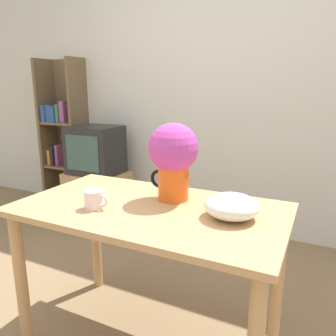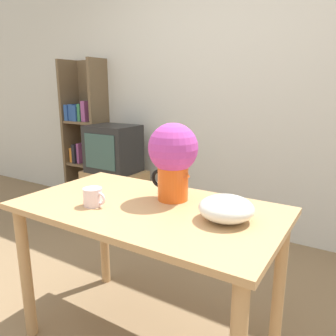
{
  "view_description": "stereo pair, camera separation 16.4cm",
  "coord_description": "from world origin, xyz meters",
  "px_view_note": "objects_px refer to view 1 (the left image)",
  "views": [
    {
      "loc": [
        0.94,
        -1.11,
        1.32
      ],
      "look_at": [
        0.24,
        0.33,
        0.93
      ],
      "focal_mm": 35.0,
      "sensor_mm": 36.0,
      "label": 1
    },
    {
      "loc": [
        1.08,
        -1.03,
        1.32
      ],
      "look_at": [
        0.24,
        0.33,
        0.93
      ],
      "focal_mm": 35.0,
      "sensor_mm": 36.0,
      "label": 2
    }
  ],
  "objects_px": {
    "coffee_mug": "(94,200)",
    "tv_set": "(95,150)",
    "flower_vase": "(173,156)",
    "white_bowl": "(232,206)"
  },
  "relations": [
    {
      "from": "coffee_mug",
      "to": "tv_set",
      "type": "relative_size",
      "value": 0.26
    },
    {
      "from": "flower_vase",
      "to": "white_bowl",
      "type": "bearing_deg",
      "value": -18.67
    },
    {
      "from": "flower_vase",
      "to": "coffee_mug",
      "type": "xyz_separation_m",
      "value": [
        -0.28,
        -0.28,
        -0.18
      ]
    },
    {
      "from": "flower_vase",
      "to": "tv_set",
      "type": "relative_size",
      "value": 0.81
    },
    {
      "from": "coffee_mug",
      "to": "white_bowl",
      "type": "relative_size",
      "value": 0.52
    },
    {
      "from": "coffee_mug",
      "to": "tv_set",
      "type": "height_order",
      "value": "tv_set"
    },
    {
      "from": "flower_vase",
      "to": "tv_set",
      "type": "height_order",
      "value": "flower_vase"
    },
    {
      "from": "coffee_mug",
      "to": "white_bowl",
      "type": "height_order",
      "value": "white_bowl"
    },
    {
      "from": "tv_set",
      "to": "white_bowl",
      "type": "bearing_deg",
      "value": -35.61
    },
    {
      "from": "flower_vase",
      "to": "white_bowl",
      "type": "distance_m",
      "value": 0.39
    }
  ]
}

